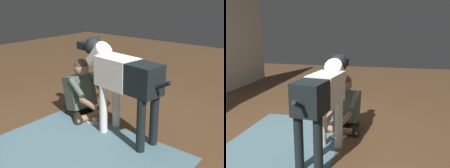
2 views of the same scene
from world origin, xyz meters
TOP-DOWN VIEW (x-y plane):
  - ground_plane at (0.00, 0.00)m, footprint 13.58×13.58m
  - area_rug at (-0.07, 0.22)m, footprint 2.15×1.47m
  - person_sitting_on_floor at (0.65, -0.49)m, footprint 0.70×0.57m
  - large_dog at (-0.12, -0.38)m, footprint 1.50×0.42m
  - hot_dog_on_plate at (0.38, -0.45)m, footprint 0.24×0.24m

SIDE VIEW (x-z plane):
  - ground_plane at x=0.00m, z-range 0.00..0.00m
  - area_rug at x=-0.07m, z-range 0.00..0.01m
  - hot_dog_on_plate at x=0.38m, z-range -0.01..0.06m
  - person_sitting_on_floor at x=0.65m, z-range -0.08..0.76m
  - large_dog at x=-0.12m, z-range 0.17..1.37m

